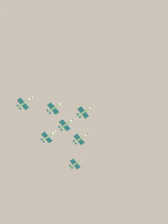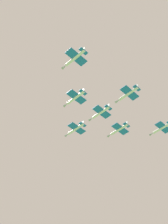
{
  "view_description": "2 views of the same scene",
  "coord_description": "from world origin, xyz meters",
  "px_view_note": "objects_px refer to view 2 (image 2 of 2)",
  "views": [
    {
      "loc": [
        -18.85,
        86.76,
        2.01
      ],
      "look_at": [
        7.48,
        1.82,
        214.83
      ],
      "focal_mm": 52.38,
      "sensor_mm": 36.0,
      "label": 1
    },
    {
      "loc": [
        62.56,
        -107.34,
        105.17
      ],
      "look_at": [
        18.9,
        -13.29,
        208.19
      ],
      "focal_mm": 53.44,
      "sensor_mm": 36.0,
      "label": 2
    }
  ],
  "objects_px": {
    "jet_starboard_outer": "(75,58)",
    "jet_port_trail": "(128,94)",
    "jet_starboard_inner": "(119,130)",
    "jet_port_outer": "(100,113)",
    "jet_lead": "(75,129)",
    "jet_port_inner": "(75,98)",
    "jet_center_rear": "(162,128)"
  },
  "relations": [
    {
      "from": "jet_lead",
      "to": "jet_starboard_inner",
      "type": "relative_size",
      "value": 1.0
    },
    {
      "from": "jet_lead",
      "to": "jet_starboard_outer",
      "type": "relative_size",
      "value": 1.0
    },
    {
      "from": "jet_lead",
      "to": "jet_port_outer",
      "type": "xyz_separation_m",
      "value": [
        15.68,
        -5.54,
        -0.1
      ]
    },
    {
      "from": "jet_port_inner",
      "to": "jet_starboard_outer",
      "type": "distance_m",
      "value": 21.38
    },
    {
      "from": "jet_port_outer",
      "to": "jet_port_trail",
      "type": "height_order",
      "value": "jet_port_trail"
    },
    {
      "from": "jet_port_inner",
      "to": "jet_starboard_outer",
      "type": "bearing_deg",
      "value": -135.0
    },
    {
      "from": "jet_center_rear",
      "to": "jet_port_trail",
      "type": "bearing_deg",
      "value": -174.29
    },
    {
      "from": "jet_port_trail",
      "to": "jet_lead",
      "type": "bearing_deg",
      "value": 90.0
    },
    {
      "from": "jet_port_inner",
      "to": "jet_center_rear",
      "type": "height_order",
      "value": "jet_center_rear"
    },
    {
      "from": "jet_port_inner",
      "to": "jet_starboard_inner",
      "type": "xyz_separation_m",
      "value": [
        10.08,
        28.5,
        0.29
      ]
    },
    {
      "from": "jet_port_inner",
      "to": "jet_starboard_outer",
      "type": "xyz_separation_m",
      "value": [
        9.21,
        -19.29,
        0.35
      ]
    },
    {
      "from": "jet_port_outer",
      "to": "jet_port_trail",
      "type": "distance_m",
      "value": 16.63
    },
    {
      "from": "jet_port_inner",
      "to": "jet_center_rear",
      "type": "distance_m",
      "value": 47.82
    },
    {
      "from": "jet_lead",
      "to": "jet_center_rear",
      "type": "distance_m",
      "value": 42.77
    },
    {
      "from": "jet_lead",
      "to": "jet_port_trail",
      "type": "height_order",
      "value": "jet_port_trail"
    },
    {
      "from": "jet_lead",
      "to": "jet_port_outer",
      "type": "relative_size",
      "value": 1.0
    },
    {
      "from": "jet_starboard_outer",
      "to": "jet_port_trail",
      "type": "height_order",
      "value": "jet_port_trail"
    },
    {
      "from": "jet_starboard_outer",
      "to": "jet_center_rear",
      "type": "relative_size",
      "value": 1.0
    },
    {
      "from": "jet_lead",
      "to": "jet_port_outer",
      "type": "height_order",
      "value": "jet_lead"
    },
    {
      "from": "jet_lead",
      "to": "jet_port_trail",
      "type": "relative_size",
      "value": 1.0
    },
    {
      "from": "jet_starboard_outer",
      "to": "jet_center_rear",
      "type": "xyz_separation_m",
      "value": [
        20.16,
        57.0,
        1.14
      ]
    },
    {
      "from": "jet_starboard_inner",
      "to": "jet_starboard_outer",
      "type": "bearing_deg",
      "value": -161.57
    },
    {
      "from": "jet_lead",
      "to": "jet_starboard_outer",
      "type": "height_order",
      "value": "jet_lead"
    },
    {
      "from": "jet_starboard_outer",
      "to": "jet_port_trail",
      "type": "distance_m",
      "value": 30.38
    },
    {
      "from": "jet_port_inner",
      "to": "jet_starboard_inner",
      "type": "bearing_deg",
      "value": 0.0
    },
    {
      "from": "jet_lead",
      "to": "jet_port_outer",
      "type": "distance_m",
      "value": 16.63
    },
    {
      "from": "jet_starboard_outer",
      "to": "jet_port_trail",
      "type": "relative_size",
      "value": 1.0
    },
    {
      "from": "jet_port_inner",
      "to": "jet_port_trail",
      "type": "bearing_deg",
      "value": -50.19
    },
    {
      "from": "jet_starboard_inner",
      "to": "jet_port_trail",
      "type": "bearing_deg",
      "value": -129.81
    },
    {
      "from": "jet_port_outer",
      "to": "jet_center_rear",
      "type": "xyz_separation_m",
      "value": [
        22.91,
        23.96,
        1.19
      ]
    },
    {
      "from": "jet_port_inner",
      "to": "jet_starboard_inner",
      "type": "distance_m",
      "value": 30.23
    },
    {
      "from": "jet_lead",
      "to": "jet_port_inner",
      "type": "xyz_separation_m",
      "value": [
        9.21,
        -19.29,
        -0.4
      ]
    }
  ]
}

